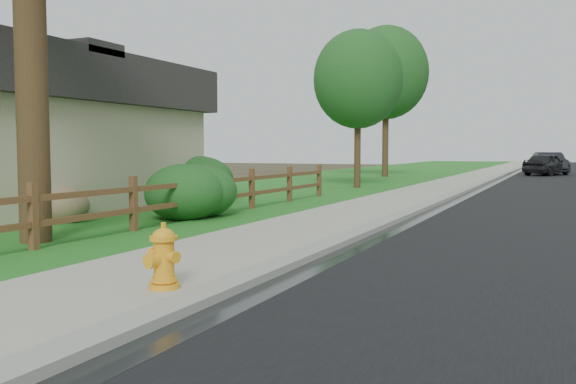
% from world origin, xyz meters
% --- Properties ---
extents(ground, '(120.00, 120.00, 0.00)m').
position_xyz_m(ground, '(0.00, 0.00, 0.00)').
color(ground, '#352D1D').
extents(curb, '(0.40, 90.00, 0.12)m').
position_xyz_m(curb, '(0.40, 35.00, 0.06)').
color(curb, gray).
rests_on(curb, ground).
extents(wet_gutter, '(0.50, 90.00, 0.00)m').
position_xyz_m(wet_gutter, '(0.75, 35.00, 0.02)').
color(wet_gutter, black).
rests_on(wet_gutter, road).
extents(sidewalk, '(2.20, 90.00, 0.10)m').
position_xyz_m(sidewalk, '(-0.90, 35.00, 0.05)').
color(sidewalk, '#A5A490').
rests_on(sidewalk, ground).
extents(grass_strip, '(1.60, 90.00, 0.06)m').
position_xyz_m(grass_strip, '(-2.80, 35.00, 0.03)').
color(grass_strip, '#225F1B').
rests_on(grass_strip, ground).
extents(lawn_near, '(9.00, 90.00, 0.04)m').
position_xyz_m(lawn_near, '(-8.00, 35.00, 0.02)').
color(lawn_near, '#225F1B').
rests_on(lawn_near, ground).
extents(ranch_fence, '(0.12, 16.92, 1.10)m').
position_xyz_m(ranch_fence, '(-3.60, 6.40, 0.62)').
color(ranch_fence, '#432B16').
rests_on(ranch_fence, ground).
extents(fire_hydrant, '(0.47, 0.38, 0.72)m').
position_xyz_m(fire_hydrant, '(-0.10, 1.32, 0.43)').
color(fire_hydrant, gold).
rests_on(fire_hydrant, sidewalk).
extents(dark_car_mid, '(2.95, 4.32, 1.37)m').
position_xyz_m(dark_car_mid, '(2.83, 36.54, 0.70)').
color(dark_car_mid, black).
rests_on(dark_car_mid, road).
extents(dark_car_far, '(2.56, 4.52, 1.41)m').
position_xyz_m(dark_car_far, '(2.93, 38.81, 0.72)').
color(dark_car_far, black).
rests_on(dark_car_far, road).
extents(boulder, '(1.38, 1.15, 0.80)m').
position_xyz_m(boulder, '(-6.00, 5.86, 0.40)').
color(boulder, brown).
rests_on(boulder, ground).
extents(shrub_b, '(2.24, 2.24, 1.26)m').
position_xyz_m(shrub_b, '(-3.90, 7.91, 0.63)').
color(shrub_b, '#1A4518').
rests_on(shrub_b, ground).
extents(shrub_c, '(2.27, 2.27, 1.29)m').
position_xyz_m(shrub_c, '(-3.90, 7.34, 0.64)').
color(shrub_c, '#1A4518').
rests_on(shrub_c, ground).
extents(shrub_d, '(2.63, 2.63, 1.41)m').
position_xyz_m(shrub_d, '(-6.03, 11.23, 0.71)').
color(shrub_d, '#1A4518').
rests_on(shrub_d, ground).
extents(tree_near_left, '(3.64, 3.64, 6.45)m').
position_xyz_m(tree_near_left, '(-3.90, 19.82, 4.43)').
color(tree_near_left, '#382617').
rests_on(tree_near_left, ground).
extents(tree_mid_left, '(4.83, 4.83, 8.63)m').
position_xyz_m(tree_mid_left, '(-5.59, 30.22, 5.96)').
color(tree_mid_left, '#382617').
rests_on(tree_mid_left, ground).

